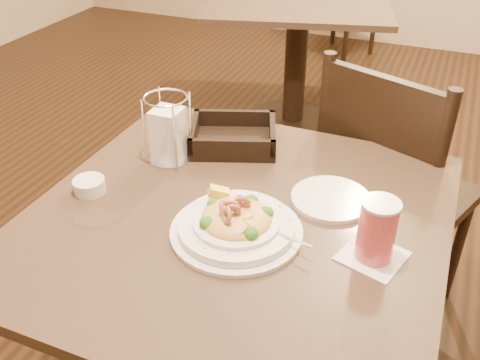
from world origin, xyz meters
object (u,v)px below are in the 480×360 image
at_px(background_table, 297,40).
at_px(napkin_caddy, 168,133).
at_px(pasta_bowl, 236,223).
at_px(dining_chair_near, 389,190).
at_px(drink_glass, 377,231).
at_px(bread_basket, 233,138).
at_px(butter_ramekin, 89,186).
at_px(side_plate, 331,199).
at_px(main_table, 237,289).

xyz_separation_m(background_table, napkin_caddy, (0.17, -1.69, 0.30)).
relative_size(pasta_bowl, napkin_caddy, 1.75).
bearing_deg(dining_chair_near, drink_glass, 114.36).
distance_m(dining_chair_near, bread_basket, 0.56).
distance_m(background_table, bread_basket, 1.61).
height_order(background_table, butter_ramekin, butter_ramekin).
height_order(pasta_bowl, napkin_caddy, napkin_caddy).
relative_size(drink_glass, side_plate, 0.79).
xyz_separation_m(bread_basket, side_plate, (0.31, -0.15, -0.02)).
xyz_separation_m(main_table, napkin_caddy, (-0.25, 0.16, 0.30)).
relative_size(dining_chair_near, bread_basket, 3.38).
height_order(main_table, bread_basket, bread_basket).
height_order(main_table, pasta_bowl, pasta_bowl).
xyz_separation_m(drink_glass, butter_ramekin, (-0.66, -0.02, -0.05)).
bearing_deg(bread_basket, side_plate, -26.54).
distance_m(main_table, side_plate, 0.32).
bearing_deg(side_plate, dining_chair_near, 78.21).
relative_size(drink_glass, butter_ramekin, 1.95).
distance_m(main_table, pasta_bowl, 0.26).
xyz_separation_m(background_table, dining_chair_near, (0.70, -1.27, 0.00)).
relative_size(background_table, drink_glass, 7.58).
xyz_separation_m(background_table, pasta_bowl, (0.45, -1.91, 0.25)).
distance_m(dining_chair_near, side_plate, 0.52).
bearing_deg(background_table, bread_basket, -79.32).
bearing_deg(side_plate, background_table, 109.39).
relative_size(main_table, pasta_bowl, 2.90).
bearing_deg(drink_glass, side_plate, 128.80).
xyz_separation_m(background_table, butter_ramekin, (0.07, -1.90, 0.24)).
bearing_deg(side_plate, napkin_caddy, 176.52).
distance_m(background_table, dining_chair_near, 1.45).
relative_size(background_table, butter_ramekin, 14.81).
distance_m(background_table, side_plate, 1.84).
relative_size(napkin_caddy, side_plate, 0.97).
relative_size(background_table, side_plate, 6.02).
xyz_separation_m(dining_chair_near, pasta_bowl, (-0.25, -0.64, 0.25)).
xyz_separation_m(bread_basket, butter_ramekin, (-0.22, -0.33, -0.01)).
bearing_deg(drink_glass, background_table, 111.29).
distance_m(background_table, napkin_caddy, 1.73).
xyz_separation_m(main_table, drink_glass, (0.31, -0.02, 0.29)).
relative_size(dining_chair_near, napkin_caddy, 5.24).
distance_m(pasta_bowl, bread_basket, 0.38).
relative_size(pasta_bowl, bread_basket, 1.13).
bearing_deg(bread_basket, background_table, 100.68).
height_order(main_table, napkin_caddy, napkin_caddy).
height_order(dining_chair_near, pasta_bowl, dining_chair_near).
height_order(main_table, butter_ramekin, butter_ramekin).
bearing_deg(butter_ramekin, bread_basket, 56.04).
bearing_deg(drink_glass, pasta_bowl, -172.85).
relative_size(side_plate, butter_ramekin, 2.46).
bearing_deg(side_plate, butter_ramekin, -161.49).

